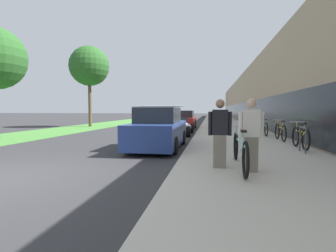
# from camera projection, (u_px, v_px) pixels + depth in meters

# --- Properties ---
(sidewalk_slab) EXTENTS (4.57, 70.00, 0.11)m
(sidewalk_slab) POSITION_uv_depth(u_px,v_px,m) (225.00, 125.00, 25.33)
(sidewalk_slab) COLOR #BCB5A5
(sidewalk_slab) RESTS_ON ground
(storefront_facade) EXTENTS (10.01, 70.00, 5.89)m
(storefront_facade) POSITION_uv_depth(u_px,v_px,m) (283.00, 98.00, 31.85)
(storefront_facade) COLOR tan
(storefront_facade) RESTS_ON ground
(lawn_strip) EXTENTS (4.27, 70.00, 0.03)m
(lawn_strip) POSITION_uv_depth(u_px,v_px,m) (121.00, 122.00, 31.20)
(lawn_strip) COLOR #478438
(lawn_strip) RESTS_ON ground
(tandem_bicycle) EXTENTS (0.52, 2.86, 0.97)m
(tandem_bicycle) POSITION_uv_depth(u_px,v_px,m) (240.00, 151.00, 6.26)
(tandem_bicycle) COLOR black
(tandem_bicycle) RESTS_ON sidewalk_slab
(person_rider) EXTENTS (0.56, 0.22, 1.64)m
(person_rider) POSITION_uv_depth(u_px,v_px,m) (251.00, 135.00, 5.85)
(person_rider) COLOR #756B5B
(person_rider) RESTS_ON sidewalk_slab
(person_bystander) EXTENTS (0.56, 0.22, 1.64)m
(person_bystander) POSITION_uv_depth(u_px,v_px,m) (220.00, 133.00, 6.28)
(person_bystander) COLOR #756B5B
(person_bystander) RESTS_ON sidewalk_slab
(bike_rack_hoop) EXTENTS (0.05, 0.60, 0.84)m
(bike_rack_hoop) POSITION_uv_depth(u_px,v_px,m) (303.00, 137.00, 8.53)
(bike_rack_hoop) COLOR #4C4C51
(bike_rack_hoop) RESTS_ON sidewalk_slab
(cruiser_bike_nearest) EXTENTS (0.52, 1.82, 0.96)m
(cruiser_bike_nearest) POSITION_uv_depth(u_px,v_px,m) (300.00, 138.00, 9.37)
(cruiser_bike_nearest) COLOR black
(cruiser_bike_nearest) RESTS_ON sidewalk_slab
(cruiser_bike_middle) EXTENTS (0.52, 1.87, 0.92)m
(cruiser_bike_middle) POSITION_uv_depth(u_px,v_px,m) (280.00, 132.00, 11.87)
(cruiser_bike_middle) COLOR black
(cruiser_bike_middle) RESTS_ON sidewalk_slab
(cruiser_bike_farthest) EXTENTS (0.52, 1.70, 0.92)m
(cruiser_bike_farthest) POSITION_uv_depth(u_px,v_px,m) (264.00, 128.00, 14.12)
(cruiser_bike_farthest) COLOR black
(cruiser_bike_farthest) RESTS_ON sidewalk_slab
(parked_sedan_curbside) EXTENTS (1.84, 4.40, 1.66)m
(parked_sedan_curbside) POSITION_uv_depth(u_px,v_px,m) (159.00, 130.00, 10.16)
(parked_sedan_curbside) COLOR navy
(parked_sedan_curbside) RESTS_ON ground
(vintage_roadster_curbside) EXTENTS (1.79, 4.29, 1.03)m
(vintage_roadster_curbside) POSITION_uv_depth(u_px,v_px,m) (177.00, 127.00, 15.74)
(vintage_roadster_curbside) COLOR silver
(vintage_roadster_curbside) RESTS_ON ground
(parked_sedan_far) EXTENTS (1.77, 4.06, 1.44)m
(parked_sedan_far) POSITION_uv_depth(u_px,v_px,m) (184.00, 120.00, 20.90)
(parked_sedan_far) COLOR maroon
(parked_sedan_far) RESTS_ON ground
(street_tree_far) EXTENTS (3.44, 3.44, 7.03)m
(street_tree_far) POSITION_uv_depth(u_px,v_px,m) (89.00, 66.00, 22.80)
(street_tree_far) COLOR brown
(street_tree_far) RESTS_ON ground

